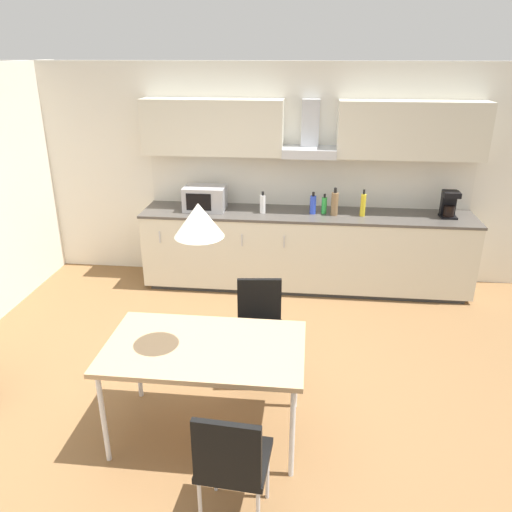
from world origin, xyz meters
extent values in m
cube|color=brown|center=(0.00, 0.00, -0.01)|extent=(8.00, 7.37, 0.02)
cube|color=silver|center=(0.00, 2.51, 1.28)|extent=(6.40, 0.10, 2.57)
cube|color=#333333|center=(0.56, 2.13, 0.03)|extent=(3.67, 0.60, 0.05)
cube|color=beige|center=(0.56, 2.13, 0.47)|extent=(3.82, 0.66, 0.85)
cube|color=#4C4742|center=(0.56, 2.13, 0.91)|extent=(3.84, 0.68, 0.03)
cube|color=silver|center=(-1.11, 1.79, 0.69)|extent=(0.01, 0.01, 0.14)
cube|color=silver|center=(-0.63, 1.79, 0.69)|extent=(0.01, 0.01, 0.14)
cube|color=silver|center=(-0.16, 1.79, 0.69)|extent=(0.01, 0.01, 0.14)
cube|color=silver|center=(0.32, 1.79, 0.69)|extent=(0.01, 0.01, 0.14)
cube|color=silver|center=(0.56, 2.44, 1.23)|extent=(3.82, 0.02, 0.60)
cube|color=beige|center=(-0.55, 2.29, 1.87)|extent=(1.61, 0.34, 0.62)
cube|color=beige|center=(1.66, 2.29, 1.87)|extent=(1.61, 0.34, 0.62)
cube|color=#B7BABF|center=(0.56, 2.27, 1.61)|extent=(0.60, 0.40, 0.10)
cube|color=#B7BABF|center=(0.56, 2.38, 1.89)|extent=(0.20, 0.16, 0.57)
cube|color=#ADADB2|center=(-0.63, 2.13, 1.07)|extent=(0.48, 0.34, 0.28)
cube|color=black|center=(-0.67, 1.95, 1.07)|extent=(0.29, 0.01, 0.20)
cube|color=black|center=(2.15, 2.13, 0.94)|extent=(0.18, 0.18, 0.02)
cylinder|color=black|center=(2.15, 2.12, 1.01)|extent=(0.12, 0.12, 0.12)
cube|color=black|center=(2.15, 2.19, 1.08)|extent=(0.16, 0.08, 0.30)
cube|color=black|center=(2.15, 2.12, 1.20)|extent=(0.18, 0.16, 0.06)
cylinder|color=brown|center=(0.87, 2.08, 1.06)|extent=(0.08, 0.08, 0.26)
cylinder|color=black|center=(0.87, 2.08, 1.22)|extent=(0.03, 0.03, 0.06)
cylinder|color=white|center=(0.05, 2.07, 1.03)|extent=(0.07, 0.07, 0.21)
cylinder|color=black|center=(0.05, 2.07, 1.16)|extent=(0.03, 0.03, 0.05)
cylinder|color=yellow|center=(1.19, 2.08, 1.06)|extent=(0.06, 0.06, 0.25)
cylinder|color=black|center=(1.19, 2.08, 1.21)|extent=(0.02, 0.02, 0.06)
cylinder|color=green|center=(0.76, 2.13, 1.02)|extent=(0.06, 0.06, 0.19)
cylinder|color=black|center=(0.76, 2.13, 1.14)|extent=(0.02, 0.02, 0.04)
cylinder|color=blue|center=(0.63, 2.11, 1.03)|extent=(0.07, 0.07, 0.21)
cylinder|color=black|center=(0.63, 2.11, 1.16)|extent=(0.03, 0.03, 0.05)
cube|color=tan|center=(-0.11, -0.51, 0.74)|extent=(1.40, 0.83, 0.04)
cylinder|color=silver|center=(-0.75, -0.86, 0.36)|extent=(0.04, 0.04, 0.72)
cylinder|color=silver|center=(0.53, -0.86, 0.36)|extent=(0.04, 0.04, 0.72)
cylinder|color=silver|center=(-0.75, -0.15, 0.36)|extent=(0.04, 0.04, 0.72)
cylinder|color=silver|center=(0.53, -0.15, 0.36)|extent=(0.04, 0.04, 0.72)
cube|color=black|center=(0.20, 0.21, 0.45)|extent=(0.44, 0.44, 0.04)
cube|color=black|center=(0.19, 0.39, 0.67)|extent=(0.38, 0.08, 0.40)
cylinder|color=silver|center=(0.39, 0.06, 0.21)|extent=(0.02, 0.02, 0.43)
cylinder|color=silver|center=(0.05, 0.02, 0.21)|extent=(0.02, 0.02, 0.43)
cylinder|color=silver|center=(0.36, 0.40, 0.21)|extent=(0.02, 0.02, 0.43)
cylinder|color=silver|center=(0.02, 0.36, 0.21)|extent=(0.02, 0.02, 0.43)
cube|color=black|center=(0.20, -1.22, 0.45)|extent=(0.43, 0.43, 0.04)
cube|color=black|center=(0.19, -1.40, 0.67)|extent=(0.38, 0.07, 0.40)
cylinder|color=silver|center=(0.05, -1.04, 0.21)|extent=(0.02, 0.02, 0.43)
cylinder|color=silver|center=(0.39, -1.06, 0.21)|extent=(0.02, 0.02, 0.43)
cylinder|color=silver|center=(0.02, -1.38, 0.21)|extent=(0.02, 0.02, 0.43)
cone|color=silver|center=(-0.11, -0.51, 1.68)|extent=(0.32, 0.32, 0.22)
camera|label=1|loc=(0.57, -3.44, 2.67)|focal=35.00mm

